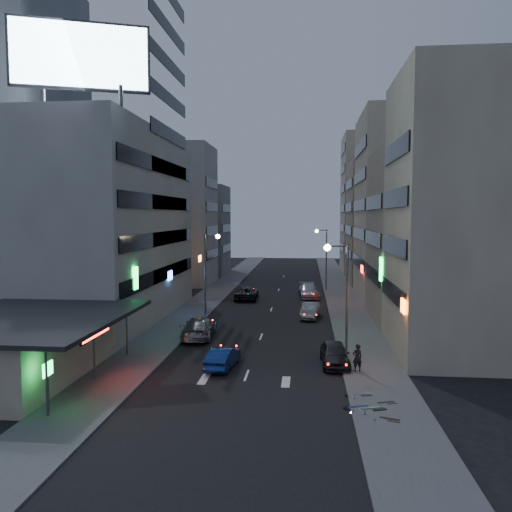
# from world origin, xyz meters

# --- Properties ---
(ground) EXTENTS (180.00, 180.00, 0.00)m
(ground) POSITION_xyz_m (0.00, 0.00, 0.00)
(ground) COLOR black
(ground) RESTS_ON ground
(sidewalk_left) EXTENTS (4.00, 120.00, 0.12)m
(sidewalk_left) POSITION_xyz_m (-8.00, 30.00, 0.06)
(sidewalk_left) COLOR #4C4C4F
(sidewalk_left) RESTS_ON ground
(sidewalk_right) EXTENTS (4.00, 120.00, 0.12)m
(sidewalk_right) POSITION_xyz_m (8.00, 30.00, 0.06)
(sidewalk_right) COLOR #4C4C4F
(sidewalk_right) RESTS_ON ground
(food_court) EXTENTS (11.00, 13.00, 3.88)m
(food_court) POSITION_xyz_m (-13.90, 2.00, 1.98)
(food_court) COLOR #C2B698
(food_court) RESTS_ON ground
(white_building) EXTENTS (14.00, 24.00, 18.00)m
(white_building) POSITION_xyz_m (-17.00, 20.00, 9.00)
(white_building) COLOR #A9A9A4
(white_building) RESTS_ON ground
(grey_tower) EXTENTS (10.00, 14.00, 34.00)m
(grey_tower) POSITION_xyz_m (-26.00, 23.00, 17.00)
(grey_tower) COLOR gray
(grey_tower) RESTS_ON ground
(shophouse_near) EXTENTS (10.00, 11.00, 20.00)m
(shophouse_near) POSITION_xyz_m (15.00, 10.50, 10.00)
(shophouse_near) COLOR #C2B698
(shophouse_near) RESTS_ON ground
(shophouse_mid) EXTENTS (11.00, 12.00, 16.00)m
(shophouse_mid) POSITION_xyz_m (15.50, 22.00, 8.00)
(shophouse_mid) COLOR gray
(shophouse_mid) RESTS_ON ground
(shophouse_far) EXTENTS (10.00, 14.00, 22.00)m
(shophouse_far) POSITION_xyz_m (15.00, 35.00, 11.00)
(shophouse_far) COLOR #C2B698
(shophouse_far) RESTS_ON ground
(far_left_a) EXTENTS (11.00, 10.00, 20.00)m
(far_left_a) POSITION_xyz_m (-15.50, 45.00, 10.00)
(far_left_a) COLOR #A9A9A4
(far_left_a) RESTS_ON ground
(far_left_b) EXTENTS (12.00, 10.00, 15.00)m
(far_left_b) POSITION_xyz_m (-16.00, 58.00, 7.50)
(far_left_b) COLOR gray
(far_left_b) RESTS_ON ground
(far_right_a) EXTENTS (11.00, 12.00, 18.00)m
(far_right_a) POSITION_xyz_m (15.50, 50.00, 9.00)
(far_right_a) COLOR gray
(far_right_a) RESTS_ON ground
(far_right_b) EXTENTS (12.00, 12.00, 24.00)m
(far_right_b) POSITION_xyz_m (16.00, 64.00, 12.00)
(far_right_b) COLOR #C2B698
(far_right_b) RESTS_ON ground
(billboard) EXTENTS (9.52, 3.75, 6.20)m
(billboard) POSITION_xyz_m (-12.99, 9.97, 21.66)
(billboard) COLOR #595B60
(billboard) RESTS_ON white_building
(street_lamp_right_near) EXTENTS (1.60, 0.44, 8.02)m
(street_lamp_right_near) POSITION_xyz_m (5.90, 6.00, 5.36)
(street_lamp_right_near) COLOR #595B60
(street_lamp_right_near) RESTS_ON sidewalk_right
(street_lamp_left) EXTENTS (1.60, 0.44, 8.02)m
(street_lamp_left) POSITION_xyz_m (-5.90, 22.00, 5.36)
(street_lamp_left) COLOR #595B60
(street_lamp_left) RESTS_ON sidewalk_left
(street_lamp_right_far) EXTENTS (1.60, 0.44, 8.02)m
(street_lamp_right_far) POSITION_xyz_m (5.90, 40.00, 5.36)
(street_lamp_right_far) COLOR #595B60
(street_lamp_right_far) RESTS_ON sidewalk_right
(parked_car_right_near) EXTENTS (1.98, 4.57, 1.53)m
(parked_car_right_near) POSITION_xyz_m (5.60, 6.72, 0.77)
(parked_car_right_near) COLOR #29282E
(parked_car_right_near) RESTS_ON ground
(parked_car_right_mid) EXTENTS (2.03, 4.54, 1.45)m
(parked_car_right_mid) POSITION_xyz_m (4.08, 21.90, 0.72)
(parked_car_right_mid) COLOR gray
(parked_car_right_mid) RESTS_ON ground
(parked_car_left) EXTENTS (2.72, 5.64, 1.55)m
(parked_car_left) POSITION_xyz_m (-3.36, 32.09, 0.77)
(parked_car_left) COLOR #232327
(parked_car_left) RESTS_ON ground
(parked_car_right_far) EXTENTS (2.80, 5.75, 1.61)m
(parked_car_right_far) POSITION_xyz_m (3.98, 34.36, 0.81)
(parked_car_right_far) COLOR #A0A4A8
(parked_car_right_far) RESTS_ON ground
(road_car_blue) EXTENTS (1.92, 4.27, 1.36)m
(road_car_blue) POSITION_xyz_m (-1.73, 5.41, 0.68)
(road_car_blue) COLOR navy
(road_car_blue) RESTS_ON ground
(road_car_silver) EXTENTS (2.68, 5.97, 1.70)m
(road_car_silver) POSITION_xyz_m (-5.00, 13.13, 0.85)
(road_car_silver) COLOR gray
(road_car_silver) RESTS_ON ground
(person) EXTENTS (0.74, 0.60, 1.76)m
(person) POSITION_xyz_m (6.93, 5.14, 1.00)
(person) COLOR black
(person) RESTS_ON sidewalk_right
(scooter_black_a) EXTENTS (1.08, 1.75, 1.01)m
(scooter_black_a) POSITION_xyz_m (8.28, -2.28, 0.63)
(scooter_black_a) COLOR black
(scooter_black_a) RESTS_ON sidewalk_right
(scooter_silver_a) EXTENTS (1.30, 2.14, 1.24)m
(scooter_silver_a) POSITION_xyz_m (7.62, -0.60, 0.74)
(scooter_silver_a) COLOR #97989E
(scooter_silver_a) RESTS_ON sidewalk_right
(scooter_blue) EXTENTS (1.06, 1.75, 1.01)m
(scooter_blue) POSITION_xyz_m (6.90, -0.48, 0.63)
(scooter_blue) COLOR navy
(scooter_blue) RESTS_ON sidewalk_right
(scooter_black_b) EXTENTS (1.02, 1.70, 0.99)m
(scooter_black_b) POSITION_xyz_m (8.35, 0.23, 0.61)
(scooter_black_b) COLOR black
(scooter_black_b) RESTS_ON sidewalk_right
(scooter_silver_b) EXTENTS (1.06, 1.82, 1.05)m
(scooter_silver_b) POSITION_xyz_m (7.19, 1.32, 0.65)
(scooter_silver_b) COLOR #9FA2A7
(scooter_silver_b) RESTS_ON sidewalk_right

